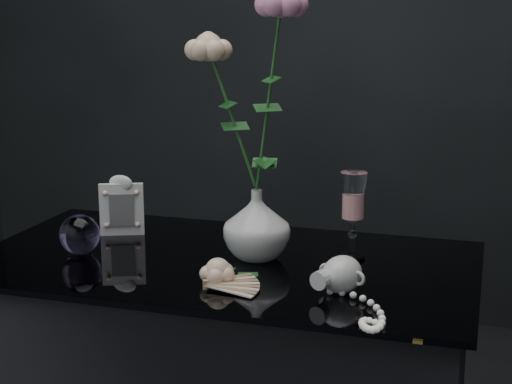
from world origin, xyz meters
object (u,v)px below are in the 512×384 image
(picture_frame, at_px, (122,205))
(paperweight, at_px, (80,235))
(wine_glass, at_px, (353,216))
(pearl_jar, at_px, (342,273))
(loose_rose, at_px, (218,271))
(vase, at_px, (257,224))

(picture_frame, bearing_deg, paperweight, -119.15)
(wine_glass, relative_size, picture_frame, 1.30)
(wine_glass, xyz_separation_m, picture_frame, (-0.54, 0.02, -0.02))
(paperweight, height_order, pearl_jar, paperweight)
(paperweight, bearing_deg, loose_rose, -14.80)
(picture_frame, height_order, loose_rose, picture_frame)
(wine_glass, distance_m, loose_rose, 0.32)
(vase, distance_m, pearl_jar, 0.26)
(pearl_jar, bearing_deg, wine_glass, 116.55)
(picture_frame, height_order, paperweight, picture_frame)
(wine_glass, bearing_deg, paperweight, -165.88)
(vase, distance_m, loose_rose, 0.18)
(picture_frame, distance_m, loose_rose, 0.42)
(pearl_jar, bearing_deg, paperweight, -164.73)
(wine_glass, relative_size, paperweight, 2.14)
(picture_frame, bearing_deg, vase, -35.27)
(wine_glass, xyz_separation_m, paperweight, (-0.56, -0.14, -0.05))
(loose_rose, bearing_deg, wine_glass, 58.96)
(vase, distance_m, picture_frame, 0.36)
(pearl_jar, bearing_deg, vase, 166.55)
(picture_frame, bearing_deg, pearl_jar, -44.52)
(picture_frame, xyz_separation_m, loose_rose, (0.33, -0.25, -0.05))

